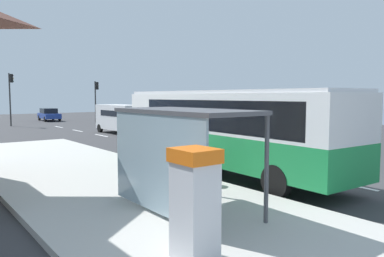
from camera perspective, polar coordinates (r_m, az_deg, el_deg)
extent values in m
cube|color=#38383A|center=(24.80, -9.45, -2.11)|extent=(56.00, 92.00, 0.04)
cube|color=beige|center=(11.39, -9.54, -9.91)|extent=(6.20, 30.00, 0.18)
cube|color=silver|center=(13.89, 22.40, -7.87)|extent=(0.16, 2.20, 0.01)
cube|color=silver|center=(16.90, 7.54, -5.30)|extent=(0.16, 2.20, 0.01)
cube|color=silver|center=(20.69, -2.30, -3.37)|extent=(0.16, 2.20, 0.01)
cube|color=silver|center=(24.91, -8.94, -2.01)|extent=(0.16, 2.20, 0.01)
cube|color=silver|center=(29.38, -13.60, -1.04)|extent=(0.16, 2.20, 0.01)
cube|color=silver|center=(33.99, -17.01, -0.32)|extent=(0.16, 2.20, 0.01)
cube|color=silver|center=(38.71, -19.60, 0.22)|extent=(0.16, 2.20, 0.01)
cube|color=#1E8C47|center=(14.69, 4.95, -2.60)|extent=(2.92, 11.09, 1.15)
cube|color=silver|center=(14.57, 4.99, 2.48)|extent=(2.92, 11.09, 1.45)
cube|color=silver|center=(14.56, 5.01, 5.52)|extent=(2.79, 10.86, 0.12)
cube|color=black|center=(19.06, -5.65, 2.83)|extent=(2.30, 0.21, 1.22)
cube|color=black|center=(13.43, 2.42, 1.97)|extent=(0.41, 8.58, 1.10)
cylinder|color=black|center=(17.33, -6.32, -3.37)|extent=(0.32, 1.01, 1.00)
cylinder|color=black|center=(18.51, -0.18, -2.81)|extent=(0.32, 1.01, 1.00)
cylinder|color=black|center=(11.39, 12.68, -7.85)|extent=(0.32, 1.01, 1.00)
cylinder|color=black|center=(13.12, 19.36, -6.31)|extent=(0.32, 1.01, 1.00)
cube|color=white|center=(30.63, -10.76, 1.72)|extent=(2.07, 5.23, 1.96)
cube|color=black|center=(30.62, -10.77, 2.35)|extent=(2.08, 3.15, 0.44)
cylinder|color=black|center=(29.40, -7.37, -0.28)|extent=(0.23, 0.68, 0.68)
cylinder|color=black|center=(28.52, -10.48, -0.48)|extent=(0.23, 0.68, 0.68)
cylinder|color=black|center=(32.89, -10.94, 0.22)|extent=(0.23, 0.68, 0.68)
cylinder|color=black|center=(32.11, -13.80, 0.05)|extent=(0.23, 0.68, 0.68)
cube|color=navy|center=(48.64, -20.87, 1.82)|extent=(2.05, 4.50, 0.60)
cube|color=black|center=(48.81, -20.95, 2.53)|extent=(1.72, 2.46, 0.60)
cylinder|color=black|center=(47.40, -19.48, 1.42)|extent=(0.24, 0.65, 0.64)
cylinder|color=black|center=(47.01, -21.41, 1.34)|extent=(0.24, 0.65, 0.64)
cylinder|color=black|center=(50.30, -20.35, 1.58)|extent=(0.24, 0.65, 0.64)
cylinder|color=black|center=(49.94, -22.18, 1.51)|extent=(0.24, 0.65, 0.64)
cube|color=silver|center=(6.57, 0.42, -12.49)|extent=(0.60, 0.70, 1.70)
cube|color=orange|center=(6.35, 0.43, -4.10)|extent=(0.66, 0.76, 0.24)
cube|color=black|center=(6.68, 2.55, -9.76)|extent=(0.03, 0.36, 0.44)
cylinder|color=orange|center=(12.17, 0.39, -6.16)|extent=(0.52, 0.52, 0.95)
cylinder|color=blue|center=(12.72, -1.55, -5.67)|extent=(0.52, 0.52, 0.95)
cylinder|color=green|center=(13.28, -3.33, -5.22)|extent=(0.52, 0.52, 0.95)
cylinder|color=#2D2D2D|center=(43.32, -14.46, 3.89)|extent=(0.14, 0.14, 4.64)
cube|color=black|center=(43.42, -14.24, 6.31)|extent=(0.24, 0.28, 0.84)
sphere|color=#360606|center=(43.48, -14.10, 6.68)|extent=(0.16, 0.16, 0.16)
sphere|color=#F2B20C|center=(43.47, -14.09, 6.31)|extent=(0.16, 0.16, 0.16)
sphere|color=black|center=(43.46, -14.09, 5.94)|extent=(0.16, 0.16, 0.16)
cylinder|color=#2D2D2D|center=(41.52, -25.92, 3.94)|extent=(0.14, 0.14, 5.26)
cube|color=black|center=(41.60, -25.73, 6.89)|extent=(0.24, 0.28, 0.84)
sphere|color=#360606|center=(41.64, -25.59, 7.28)|extent=(0.16, 0.16, 0.16)
sphere|color=#F2B20C|center=(41.63, -25.57, 6.89)|extent=(0.16, 0.16, 0.16)
sphere|color=black|center=(41.62, -25.56, 6.51)|extent=(0.16, 0.16, 0.16)
cube|color=#4C4C51|center=(9.17, -1.14, 2.64)|extent=(1.80, 4.00, 0.10)
cube|color=#8CA5B2|center=(8.82, -5.60, -5.31)|extent=(0.06, 3.80, 2.30)
cylinder|color=#4C4C51|center=(8.48, 11.26, -6.01)|extent=(0.10, 0.10, 2.44)
cylinder|color=#4C4C51|center=(11.32, -3.36, -3.18)|extent=(0.10, 0.10, 2.44)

